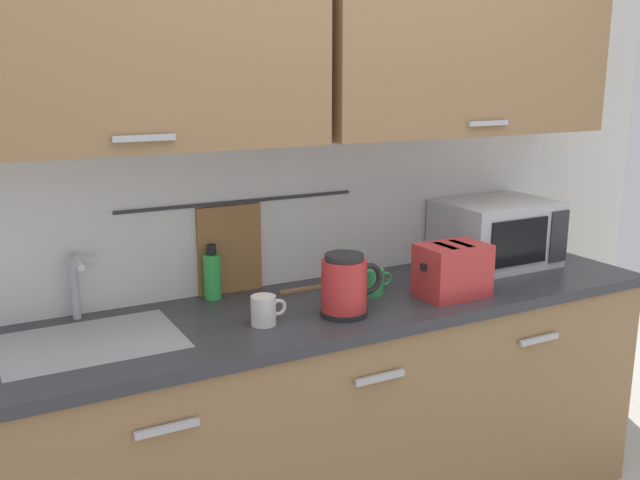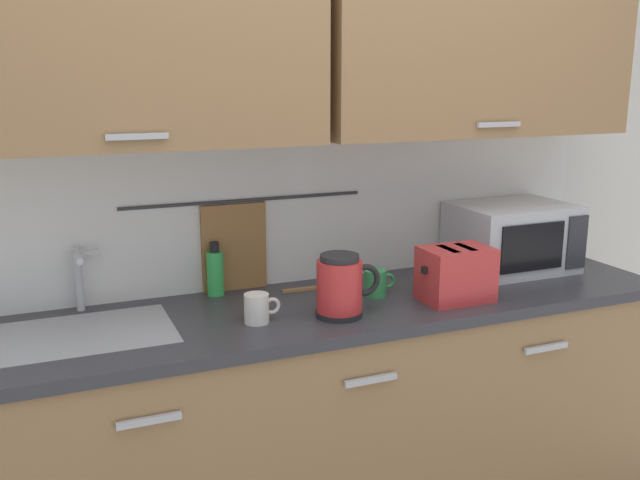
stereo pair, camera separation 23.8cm
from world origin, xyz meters
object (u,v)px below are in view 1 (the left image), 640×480
(mug_by_kettle, at_px, (374,281))
(wooden_spoon, at_px, (322,286))
(dish_soap_bottle, at_px, (212,275))
(mug_near_sink, at_px, (264,310))
(toaster, at_px, (452,270))
(electric_kettle, at_px, (345,286))
(microwave, at_px, (496,233))

(mug_by_kettle, xyz_separation_m, wooden_spoon, (-0.13, 0.16, -0.04))
(dish_soap_bottle, bearing_deg, mug_near_sink, -81.28)
(dish_soap_bottle, xyz_separation_m, toaster, (0.76, -0.38, 0.01))
(mug_near_sink, relative_size, mug_by_kettle, 1.00)
(mug_near_sink, xyz_separation_m, wooden_spoon, (0.35, 0.26, -0.04))
(mug_near_sink, height_order, mug_by_kettle, same)
(mug_near_sink, distance_m, wooden_spoon, 0.44)
(dish_soap_bottle, distance_m, mug_near_sink, 0.34)
(mug_near_sink, relative_size, toaster, 0.47)
(dish_soap_bottle, relative_size, mug_near_sink, 1.63)
(electric_kettle, bearing_deg, microwave, 15.75)
(mug_near_sink, bearing_deg, dish_soap_bottle, 98.72)
(microwave, height_order, mug_by_kettle, microwave)
(mug_by_kettle, bearing_deg, microwave, 8.45)
(electric_kettle, distance_m, dish_soap_bottle, 0.50)
(microwave, distance_m, toaster, 0.50)
(dish_soap_bottle, xyz_separation_m, mug_by_kettle, (0.53, -0.23, -0.04))
(toaster, distance_m, wooden_spoon, 0.48)
(mug_by_kettle, bearing_deg, mug_near_sink, -167.78)
(dish_soap_bottle, bearing_deg, microwave, -6.28)
(microwave, distance_m, wooden_spoon, 0.80)
(wooden_spoon, bearing_deg, dish_soap_bottle, 169.60)
(toaster, relative_size, wooden_spoon, 0.93)
(electric_kettle, bearing_deg, mug_by_kettle, 35.39)
(toaster, xyz_separation_m, mug_by_kettle, (-0.23, 0.15, -0.05))
(microwave, distance_m, mug_near_sink, 1.16)
(electric_kettle, bearing_deg, dish_soap_bottle, 130.63)
(electric_kettle, relative_size, mug_near_sink, 1.89)
(electric_kettle, relative_size, toaster, 0.89)
(electric_kettle, xyz_separation_m, mug_by_kettle, (0.21, 0.15, -0.05))
(microwave, relative_size, electric_kettle, 2.03)
(microwave, bearing_deg, electric_kettle, -164.25)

